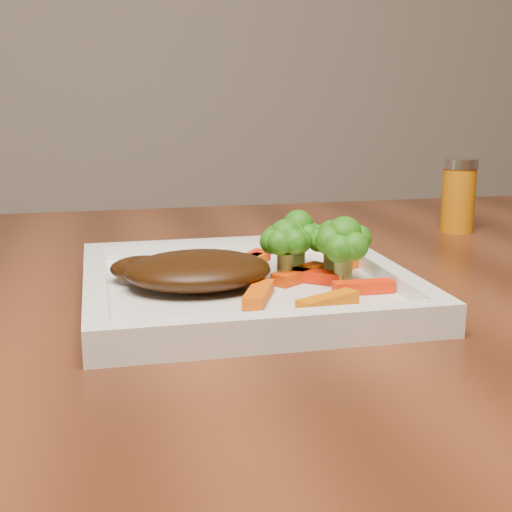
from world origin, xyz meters
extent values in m
cube|color=white|center=(-0.32, 0.16, 0.76)|extent=(0.27, 0.27, 0.01)
ellipsoid|color=#351B07|center=(-0.36, 0.16, 0.78)|extent=(0.13, 0.10, 0.03)
cube|color=#CF6003|center=(-0.27, 0.08, 0.77)|extent=(0.06, 0.04, 0.01)
cube|color=red|center=(-0.23, 0.11, 0.77)|extent=(0.05, 0.01, 0.01)
cube|color=#DB4E03|center=(-0.31, 0.11, 0.77)|extent=(0.04, 0.06, 0.01)
cube|color=#E74F03|center=(-0.21, 0.19, 0.77)|extent=(0.05, 0.04, 0.01)
cube|color=#FF5704|center=(-0.30, 0.21, 0.77)|extent=(0.05, 0.04, 0.01)
cube|color=red|center=(-0.25, 0.15, 0.77)|extent=(0.05, 0.04, 0.01)
cube|color=#D33603|center=(-0.26, 0.16, 0.77)|extent=(0.06, 0.05, 0.01)
cylinder|color=#C36E0A|center=(0.01, 0.39, 0.80)|extent=(0.05, 0.05, 0.09)
cube|color=red|center=(-0.30, 0.22, 0.77)|extent=(0.05, 0.06, 0.01)
camera|label=1|loc=(-0.44, -0.42, 0.93)|focal=50.00mm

